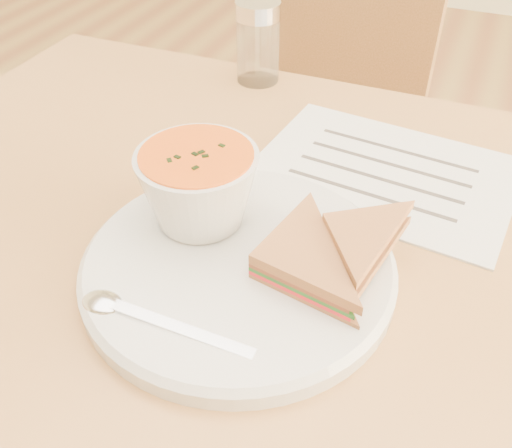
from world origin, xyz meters
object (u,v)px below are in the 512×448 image
at_px(plate, 238,267).
at_px(soup_bowl, 199,191).
at_px(condiment_shaker, 258,42).
at_px(dining_table, 258,411).
at_px(chair_far, 302,161).

distance_m(plate, soup_bowl, 0.08).
bearing_deg(condiment_shaker, soup_bowl, -76.80).
height_order(dining_table, plate, plate).
bearing_deg(soup_bowl, condiment_shaker, 103.20).
bearing_deg(dining_table, soup_bowl, -133.72).
bearing_deg(soup_bowl, chair_far, 97.58).
bearing_deg(soup_bowl, dining_table, 46.28).
bearing_deg(plate, dining_table, 98.59).
bearing_deg(plate, chair_far, 102.15).
bearing_deg(condiment_shaker, dining_table, -67.35).
height_order(dining_table, condiment_shaker, condiment_shaker).
bearing_deg(chair_far, soup_bowl, 104.42).
relative_size(dining_table, soup_bowl, 8.39).
relative_size(plate, soup_bowl, 2.52).
height_order(dining_table, chair_far, chair_far).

